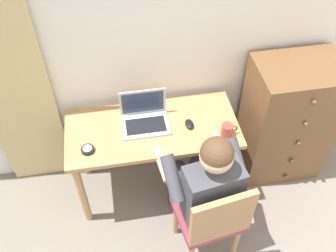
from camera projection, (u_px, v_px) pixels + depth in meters
The scene contains 10 objects.
wall_back at pixel (187, 34), 2.69m from camera, with size 4.80×0.05×2.50m, color silver.
curtain_panel at pixel (9, 76), 2.61m from camera, with size 0.51×0.03×2.21m, color #CCB77A.
desk at pixel (153, 137), 2.88m from camera, with size 1.26×0.58×0.73m.
dresser at pixel (286, 120), 3.11m from camera, with size 0.65×0.51×1.09m.
chair at pixel (212, 218), 2.56m from camera, with size 0.48×0.46×0.89m.
person_seated at pixel (204, 181), 2.54m from camera, with size 0.59×0.62×1.21m.
laptop at pixel (145, 117), 2.79m from camera, with size 0.34×0.25×0.24m.
computer_mouse at pixel (189, 124), 2.80m from camera, with size 0.06×0.10×0.03m, color black.
desk_clock at pixel (88, 150), 2.64m from camera, with size 0.09×0.09×0.03m.
coffee_mug at pixel (227, 130), 2.72m from camera, with size 0.12×0.08×0.09m.
Camera 1 is at (-0.53, -0.04, 2.80)m, focal length 41.08 mm.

